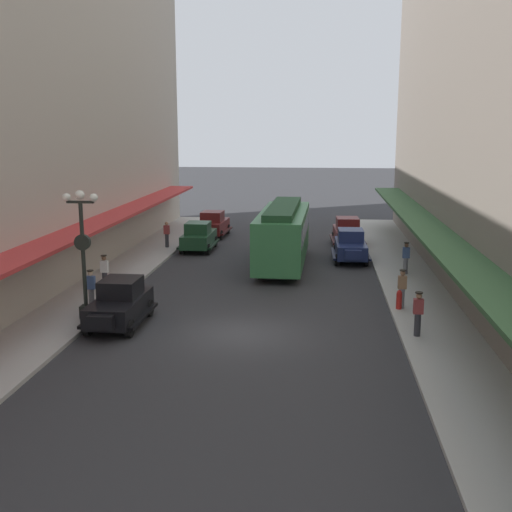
% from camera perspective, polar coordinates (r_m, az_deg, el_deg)
% --- Properties ---
extents(ground_plane, '(200.00, 200.00, 0.00)m').
position_cam_1_polar(ground_plane, '(24.17, -1.44, -7.04)').
color(ground_plane, '#2D2D30').
extents(sidewalk_left, '(3.00, 60.00, 0.15)m').
position_cam_1_polar(sidewalk_left, '(26.13, -18.08, -6.02)').
color(sidewalk_left, '#A8A59E').
rests_on(sidewalk_left, ground).
extents(sidewalk_right, '(3.00, 60.00, 0.15)m').
position_cam_1_polar(sidewalk_right, '(24.41, 16.45, -7.16)').
color(sidewalk_right, '#A8A59E').
rests_on(sidewalk_right, ground).
extents(parked_car_0, '(2.31, 4.32, 1.84)m').
position_cam_1_polar(parked_car_0, '(42.09, 8.29, 2.21)').
color(parked_car_0, '#591919').
rests_on(parked_car_0, ground).
extents(parked_car_1, '(2.21, 4.29, 1.84)m').
position_cam_1_polar(parked_car_1, '(37.29, 8.55, 0.99)').
color(parked_car_1, '#19234C').
rests_on(parked_car_1, ground).
extents(parked_car_2, '(2.16, 4.27, 1.84)m').
position_cam_1_polar(parked_car_2, '(25.49, -12.23, -4.10)').
color(parked_car_2, black).
rests_on(parked_car_2, ground).
extents(parked_car_3, '(2.15, 4.26, 1.84)m').
position_cam_1_polar(parked_car_3, '(40.16, -5.21, 1.83)').
color(parked_car_3, '#193D23').
rests_on(parked_car_3, ground).
extents(parked_car_4, '(2.28, 4.31, 1.84)m').
position_cam_1_polar(parked_car_4, '(45.24, -3.90, 2.95)').
color(parked_car_4, '#591919').
rests_on(parked_car_4, ground).
extents(streetcar, '(2.71, 9.65, 3.46)m').
position_cam_1_polar(streetcar, '(35.38, 2.47, 2.12)').
color(streetcar, '#33723F').
rests_on(streetcar, ground).
extents(lamp_post_with_clock, '(1.42, 0.44, 5.16)m').
position_cam_1_polar(lamp_post_with_clock, '(25.89, -15.39, 0.63)').
color(lamp_post_with_clock, black).
rests_on(lamp_post_with_clock, sidewalk_left).
extents(fire_hydrant, '(0.24, 0.24, 0.82)m').
position_cam_1_polar(fire_hydrant, '(27.41, 12.82, -3.85)').
color(fire_hydrant, '#B21E19').
rests_on(fire_hydrant, sidewalk_right).
extents(pedestrian_0, '(0.36, 0.28, 1.67)m').
position_cam_1_polar(pedestrian_0, '(23.97, 14.45, -5.05)').
color(pedestrian_0, '#2D2D33').
rests_on(pedestrian_0, sidewalk_right).
extents(pedestrian_1, '(0.36, 0.28, 1.67)m').
position_cam_1_polar(pedestrian_1, '(27.57, -14.70, -2.88)').
color(pedestrian_1, slate).
rests_on(pedestrian_1, sidewalk_left).
extents(pedestrian_2, '(0.36, 0.24, 1.64)m').
position_cam_1_polar(pedestrian_2, '(40.73, -8.08, 1.97)').
color(pedestrian_2, '#2D2D33').
rests_on(pedestrian_2, sidewalk_left).
extents(pedestrian_3, '(0.36, 0.28, 1.67)m').
position_cam_1_polar(pedestrian_3, '(27.43, 13.08, -2.87)').
color(pedestrian_3, slate).
rests_on(pedestrian_3, sidewalk_right).
extents(pedestrian_4, '(0.36, 0.28, 1.67)m').
position_cam_1_polar(pedestrian_4, '(33.87, 13.42, -0.15)').
color(pedestrian_4, slate).
rests_on(pedestrian_4, sidewalk_right).
extents(pedestrian_5, '(0.36, 0.28, 1.67)m').
position_cam_1_polar(pedestrian_5, '(30.57, -13.54, -1.41)').
color(pedestrian_5, '#2D2D33').
rests_on(pedestrian_5, sidewalk_left).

